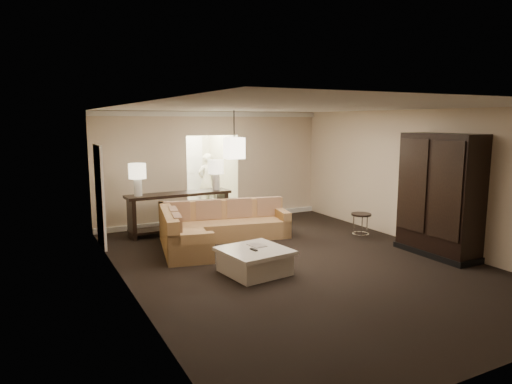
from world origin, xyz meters
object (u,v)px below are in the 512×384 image
person (207,178)px  console_table (179,209)px  armoire (440,198)px  sectional_sofa (213,228)px  coffee_table (255,261)px  drink_table (361,220)px

person → console_table: bearing=44.8°
armoire → sectional_sofa: bearing=141.9°
coffee_table → console_table: size_ratio=0.48×
console_table → armoire: (3.86, -4.00, 0.56)m
sectional_sofa → armoire: armoire is taller
sectional_sofa → armoire: bearing=-26.5°
armoire → drink_table: armoire is taller
console_table → person: 2.92m
drink_table → person: bearing=110.5°
console_table → drink_table: (3.40, -2.33, -0.16)m
coffee_table → armoire: (3.63, -0.67, 0.90)m
console_table → coffee_table: bearing=-87.9°
console_table → drink_table: bearing=-36.5°
console_table → person: person is taller
sectional_sofa → console_table: console_table is taller
sectional_sofa → drink_table: sectional_sofa is taller
console_table → armoire: size_ratio=1.04×
armoire → console_table: bearing=134.0°
sectional_sofa → coffee_table: sectional_sofa is taller
sectional_sofa → armoire: size_ratio=1.35×
armoire → coffee_table: bearing=169.5°
sectional_sofa → person: size_ratio=1.75×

